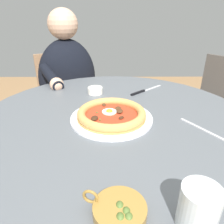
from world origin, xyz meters
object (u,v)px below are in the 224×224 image
at_px(dining_table, 115,148).
at_px(ramekin_capers, 95,90).
at_px(cafe_chair_spare_near, 218,107).
at_px(olive_pan, 120,211).
at_px(fork_utensil, 202,129).
at_px(steak_knife, 142,91).
at_px(water_glass, 198,210).
at_px(cafe_chair_diner, 66,99).
at_px(diner_person, 70,106).
at_px(pizza_on_plate, 111,115).

distance_m(dining_table, ramekin_capers, 0.30).
height_order(dining_table, cafe_chair_spare_near, cafe_chair_spare_near).
bearing_deg(ramekin_capers, olive_pan, 7.82).
relative_size(fork_utensil, cafe_chair_spare_near, 0.19).
distance_m(steak_knife, ramekin_capers, 0.23).
bearing_deg(cafe_chair_spare_near, water_glass, -28.67).
bearing_deg(water_glass, cafe_chair_diner, -157.75).
bearing_deg(diner_person, ramekin_capers, 27.26).
bearing_deg(water_glass, ramekin_capers, -161.23).
bearing_deg(diner_person, steak_knife, 48.32).
xyz_separation_m(olive_pan, fork_utensil, (-0.32, 0.29, -0.01)).
relative_size(pizza_on_plate, fork_utensil, 1.93).
height_order(diner_person, cafe_chair_spare_near, diner_person).
distance_m(ramekin_capers, olive_pan, 0.67).
height_order(dining_table, ramekin_capers, ramekin_capers).
relative_size(olive_pan, fork_utensil, 0.84).
relative_size(steak_knife, cafe_chair_diner, 0.21).
xyz_separation_m(olive_pan, diner_person, (-1.07, -0.30, -0.27)).
height_order(pizza_on_plate, cafe_chair_spare_near, cafe_chair_spare_near).
distance_m(ramekin_capers, diner_person, 0.53).
height_order(pizza_on_plate, fork_utensil, pizza_on_plate).
xyz_separation_m(dining_table, cafe_chair_spare_near, (-0.63, 0.73, -0.12)).
bearing_deg(steak_knife, pizza_on_plate, -28.19).
height_order(fork_utensil, diner_person, diner_person).
bearing_deg(dining_table, steak_knife, 152.67).
relative_size(dining_table, cafe_chair_diner, 1.27).
distance_m(olive_pan, cafe_chair_diner, 1.27).
bearing_deg(diner_person, pizza_on_plate, 23.14).
xyz_separation_m(pizza_on_plate, olive_pan, (0.40, 0.02, -0.00)).
xyz_separation_m(steak_knife, cafe_chair_spare_near, (-0.37, 0.59, -0.26)).
relative_size(diner_person, cafe_chair_spare_near, 1.37).
bearing_deg(pizza_on_plate, ramekin_capers, -163.79).
bearing_deg(ramekin_capers, pizza_on_plate, 16.21).
relative_size(dining_table, diner_person, 0.93).
distance_m(ramekin_capers, cafe_chair_diner, 0.65).
xyz_separation_m(dining_table, diner_person, (-0.65, -0.30, -0.12)).
height_order(pizza_on_plate, ramekin_capers, pizza_on_plate).
distance_m(water_glass, cafe_chair_spare_near, 1.26).
bearing_deg(steak_knife, cafe_chair_diner, -136.24).
xyz_separation_m(water_glass, ramekin_capers, (-0.68, -0.23, -0.02)).
distance_m(dining_table, olive_pan, 0.44).
xyz_separation_m(olive_pan, cafe_chair_diner, (-1.19, -0.35, -0.26)).
distance_m(pizza_on_plate, steak_knife, 0.32).
xyz_separation_m(fork_utensil, cafe_chair_diner, (-0.87, -0.64, -0.25)).
xyz_separation_m(pizza_on_plate, cafe_chair_diner, (-0.79, -0.34, -0.27)).
bearing_deg(pizza_on_plate, diner_person, -156.86).
bearing_deg(pizza_on_plate, dining_table, 140.55).
height_order(cafe_chair_diner, cafe_chair_spare_near, cafe_chair_diner).
xyz_separation_m(pizza_on_plate, diner_person, (-0.67, -0.28, -0.27)).
bearing_deg(cafe_chair_diner, fork_utensil, 36.64).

